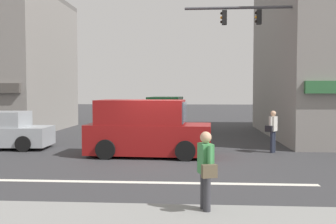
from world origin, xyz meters
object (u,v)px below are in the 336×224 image
object	(u,v)px
van_crossing_rightbound	(166,115)
van_waiting_far	(147,129)
street_tree	(333,66)
pedestrian_mid_crossing	(273,129)
pedestrian_foreground_with_bag	(206,169)
traffic_light_mast	(276,50)
sedan_crossing_leftbound	(2,132)

from	to	relation	value
van_crossing_rightbound	van_waiting_far	bearing A→B (deg)	-90.73
street_tree	van_crossing_rightbound	bearing A→B (deg)	152.24
van_crossing_rightbound	pedestrian_mid_crossing	xyz separation A→B (m)	(4.78, -7.47, -0.05)
pedestrian_foreground_with_bag	van_crossing_rightbound	bearing A→B (deg)	96.89
street_tree	van_waiting_far	distance (m)	9.67
traffic_light_mast	street_tree	bearing A→B (deg)	33.59
van_crossing_rightbound	street_tree	bearing A→B (deg)	-27.76
traffic_light_mast	van_waiting_far	distance (m)	6.49
van_crossing_rightbound	pedestrian_foreground_with_bag	bearing A→B (deg)	-83.11
street_tree	traffic_light_mast	world-z (taller)	traffic_light_mast
street_tree	traffic_light_mast	size ratio (longest dim) A/B	0.83
van_crossing_rightbound	sedan_crossing_leftbound	bearing A→B (deg)	-132.34
sedan_crossing_leftbound	pedestrian_foreground_with_bag	xyz separation A→B (m)	(8.39, -8.66, 0.24)
van_waiting_far	sedan_crossing_leftbound	bearing A→B (deg)	166.87
traffic_light_mast	van_crossing_rightbound	world-z (taller)	traffic_light_mast
sedan_crossing_leftbound	traffic_light_mast	bearing A→B (deg)	3.87
street_tree	pedestrian_mid_crossing	xyz separation A→B (m)	(-3.37, -3.18, -2.65)
sedan_crossing_leftbound	street_tree	bearing A→B (deg)	10.93
street_tree	pedestrian_foreground_with_bag	world-z (taller)	street_tree
traffic_light_mast	pedestrian_foreground_with_bag	distance (m)	10.47
van_crossing_rightbound	pedestrian_mid_crossing	distance (m)	8.87
sedan_crossing_leftbound	van_waiting_far	size ratio (longest dim) A/B	0.89
traffic_light_mast	van_crossing_rightbound	bearing A→B (deg)	128.71
sedan_crossing_leftbound	pedestrian_mid_crossing	distance (m)	11.27
pedestrian_foreground_with_bag	street_tree	bearing A→B (deg)	61.47
van_crossing_rightbound	pedestrian_foreground_with_bag	xyz separation A→B (m)	(1.91, -15.77, -0.05)
street_tree	sedan_crossing_leftbound	distance (m)	15.18
street_tree	van_crossing_rightbound	distance (m)	9.57
pedestrian_mid_crossing	sedan_crossing_leftbound	bearing A→B (deg)	178.18
street_tree	sedan_crossing_leftbound	bearing A→B (deg)	-169.07
van_crossing_rightbound	sedan_crossing_leftbound	distance (m)	9.63
van_crossing_rightbound	pedestrian_foreground_with_bag	size ratio (longest dim) A/B	2.81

